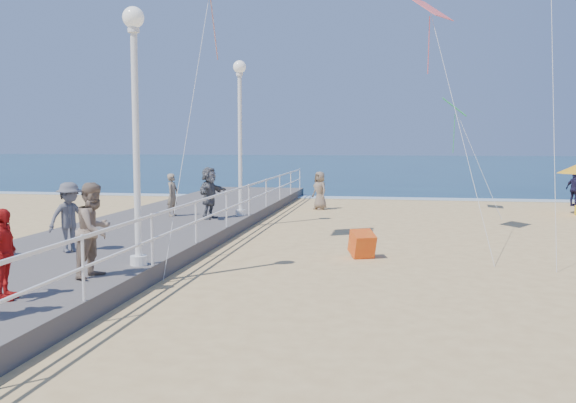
% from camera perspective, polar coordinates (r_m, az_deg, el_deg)
% --- Properties ---
extents(ground, '(160.00, 160.00, 0.00)m').
position_cam_1_polar(ground, '(12.95, 9.58, -8.09)').
color(ground, '#E6C078').
rests_on(ground, ground).
extents(ocean, '(160.00, 90.00, 0.05)m').
position_cam_1_polar(ocean, '(77.65, 9.57, 3.23)').
color(ocean, '#0C324A').
rests_on(ocean, ground).
extents(surf_line, '(160.00, 1.20, 0.04)m').
position_cam_1_polar(surf_line, '(33.23, 9.57, 0.27)').
color(surf_line, white).
rests_on(surf_line, ground).
extents(boardwalk, '(5.00, 44.00, 0.40)m').
position_cam_1_polar(boardwalk, '(14.90, -20.79, -5.79)').
color(boardwalk, '#67615D').
rests_on(boardwalk, ground).
extents(railing, '(0.05, 42.00, 0.55)m').
position_cam_1_polar(railing, '(13.66, -12.03, -2.09)').
color(railing, white).
rests_on(railing, boardwalk).
extents(lamp_post_mid, '(0.44, 0.44, 5.32)m').
position_cam_1_polar(lamp_post_mid, '(13.68, -13.41, 8.02)').
color(lamp_post_mid, white).
rests_on(lamp_post_mid, boardwalk).
extents(lamp_post_far, '(0.44, 0.44, 5.32)m').
position_cam_1_polar(lamp_post_far, '(22.24, -4.29, 7.13)').
color(lamp_post_far, white).
rests_on(lamp_post_far, boardwalk).
extents(spectator_1, '(0.83, 0.99, 1.82)m').
position_cam_1_polar(spectator_1, '(12.80, -16.84, -2.44)').
color(spectator_1, gray).
rests_on(spectator_1, boardwalk).
extents(spectator_2, '(1.10, 1.22, 1.64)m').
position_cam_1_polar(spectator_2, '(15.83, -18.83, -1.33)').
color(spectator_2, '#59585D').
rests_on(spectator_2, boardwalk).
extents(spectator_3, '(0.54, 0.94, 1.52)m').
position_cam_1_polar(spectator_3, '(11.52, -23.97, -4.32)').
color(spectator_3, red).
rests_on(spectator_3, boardwalk).
extents(spectator_5, '(0.82, 1.67, 1.73)m').
position_cam_1_polar(spectator_5, '(21.46, -7.00, 0.76)').
color(spectator_5, '#5D5E62').
rests_on(spectator_5, boardwalk).
extents(spectator_6, '(0.41, 0.57, 1.47)m').
position_cam_1_polar(spectator_6, '(22.40, -10.22, 0.58)').
color(spectator_6, gray).
rests_on(spectator_6, boardwalk).
extents(beach_walker_b, '(0.87, 0.97, 1.58)m').
position_cam_1_polar(beach_walker_b, '(31.91, 24.14, 1.02)').
color(beach_walker_b, '#1E1A3A').
rests_on(beach_walker_b, ground).
extents(beach_walker_c, '(0.94, 0.95, 1.65)m').
position_cam_1_polar(beach_walker_c, '(27.84, 2.84, 0.98)').
color(beach_walker_c, '#806C59').
rests_on(beach_walker_c, ground).
extents(box_kite, '(0.79, 0.87, 0.74)m').
position_cam_1_polar(box_kite, '(16.58, 6.61, -3.99)').
color(box_kite, red).
rests_on(box_kite, ground).
extents(kite_diamond_pink, '(1.50, 1.58, 0.72)m').
position_cam_1_polar(kite_diamond_pink, '(20.66, 12.47, 16.44)').
color(kite_diamond_pink, '#FF5D61').
extents(kite_diamond_green, '(1.10, 1.32, 0.77)m').
position_cam_1_polar(kite_diamond_green, '(28.00, 14.59, 8.11)').
color(kite_diamond_green, green).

